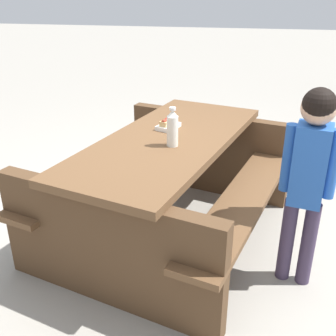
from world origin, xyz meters
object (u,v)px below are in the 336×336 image
object	(u,v)px
picnic_table	(168,178)
child_in_coat	(310,166)
hotdog_tray	(168,124)
soda_bottle	(173,128)

from	to	relation	value
picnic_table	child_in_coat	size ratio (longest dim) A/B	1.73
child_in_coat	hotdog_tray	bearing A→B (deg)	58.55
soda_bottle	child_in_coat	bearing A→B (deg)	-105.53
soda_bottle	child_in_coat	distance (m)	0.84
picnic_table	soda_bottle	size ratio (longest dim) A/B	8.33
hotdog_tray	picnic_table	bearing A→B (deg)	-169.61
picnic_table	hotdog_tray	size ratio (longest dim) A/B	10.11
hotdog_tray	child_in_coat	world-z (taller)	child_in_coat
hotdog_tray	child_in_coat	size ratio (longest dim) A/B	0.17
picnic_table	hotdog_tray	distance (m)	0.39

